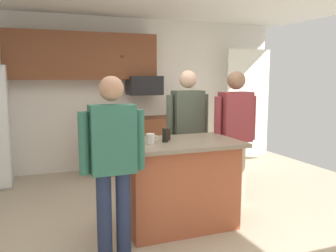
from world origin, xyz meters
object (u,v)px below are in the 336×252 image
person_guest_left (113,157)px  mug_blue_stoneware (150,139)px  person_guest_by_door (188,127)px  glass_pilsner (167,134)px  microwave_over_range (144,85)px  tumbler_amber (165,135)px  person_elder_center (235,129)px  kitchen_island (178,183)px

person_guest_left → mug_blue_stoneware: person_guest_left is taller
person_guest_by_door → glass_pilsner: bearing=-9.7°
microwave_over_range → person_guest_by_door: bearing=-89.4°
person_guest_left → tumbler_amber: person_guest_left is taller
person_elder_center → kitchen_island: bearing=-0.0°
mug_blue_stoneware → kitchen_island: bearing=3.3°
glass_pilsner → tumbler_amber: bearing=-119.5°
tumbler_amber → glass_pilsner: bearing=60.5°
tumbler_amber → mug_blue_stoneware: size_ratio=1.12×
mug_blue_stoneware → tumbler_amber: bearing=7.7°
tumbler_amber → microwave_over_range: bearing=77.5°
microwave_over_range → kitchen_island: microwave_over_range is taller
person_elder_center → tumbler_amber: size_ratio=11.29×
person_guest_left → person_guest_by_door: bearing=13.8°
microwave_over_range → person_guest_by_door: size_ratio=0.33×
microwave_over_range → glass_pilsner: size_ratio=4.53×
person_elder_center → tumbler_amber: 1.09m
kitchen_island → mug_blue_stoneware: size_ratio=9.69×
mug_blue_stoneware → person_guest_left: bearing=-138.2°
person_elder_center → tumbler_amber: person_elder_center is taller
person_guest_left → tumbler_amber: 0.80m
kitchen_island → tumbler_amber: bearing=178.0°
person_guest_left → tumbler_amber: bearing=5.4°
person_guest_by_door → person_elder_center: bearing=83.5°
person_guest_by_door → person_guest_left: bearing=-15.6°
microwave_over_range → person_elder_center: bearing=-77.0°
microwave_over_range → person_guest_by_door: (0.02, -1.77, -0.48)m
glass_pilsner → person_elder_center: bearing=12.7°
person_guest_left → mug_blue_stoneware: 0.65m
tumbler_amber → mug_blue_stoneware: 0.17m
microwave_over_range → glass_pilsner: 2.44m
glass_pilsner → person_guest_by_door: bearing=49.3°
person_guest_left → mug_blue_stoneware: (0.49, 0.43, 0.06)m
kitchen_island → mug_blue_stoneware: bearing=-176.7°
glass_pilsner → microwave_over_range: bearing=78.4°
person_elder_center → tumbler_amber: bearing=-2.9°
person_elder_center → glass_pilsner: person_elder_center is taller
kitchen_island → person_guest_by_door: (0.42, 0.69, 0.50)m
microwave_over_range → glass_pilsner: (-0.48, -2.35, -0.46)m
microwave_over_range → person_elder_center: person_elder_center is taller
kitchen_island → person_guest_by_door: size_ratio=0.76×
kitchen_island → person_guest_left: bearing=-150.5°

